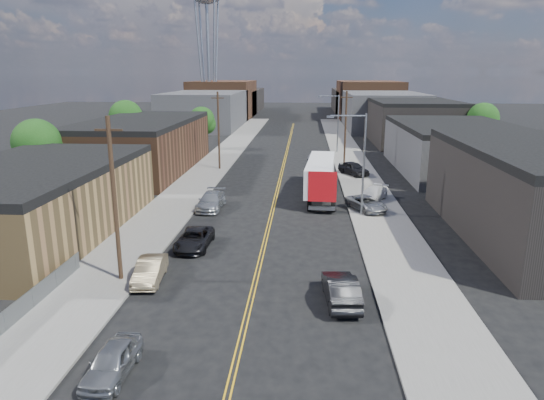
# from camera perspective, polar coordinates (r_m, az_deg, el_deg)

# --- Properties ---
(ground) EXTENTS (260.00, 260.00, 0.00)m
(ground) POSITION_cam_1_polar(r_m,az_deg,el_deg) (77.77, 1.74, 5.66)
(ground) COLOR black
(ground) RESTS_ON ground
(centerline) EXTENTS (0.32, 120.00, 0.01)m
(centerline) POSITION_cam_1_polar(r_m,az_deg,el_deg) (63.02, 1.21, 3.50)
(centerline) COLOR gold
(centerline) RESTS_ON ground
(sidewalk_left) EXTENTS (5.00, 140.00, 0.15)m
(sidewalk_left) POSITION_cam_1_polar(r_m,az_deg,el_deg) (64.14, -7.32, 3.65)
(sidewalk_left) COLOR slate
(sidewalk_left) RESTS_ON ground
(sidewalk_right) EXTENTS (5.00, 140.00, 0.15)m
(sidewalk_right) POSITION_cam_1_polar(r_m,az_deg,el_deg) (63.28, 9.85, 3.40)
(sidewalk_right) COLOR slate
(sidewalk_right) RESTS_ON ground
(warehouse_tan) EXTENTS (12.00, 22.00, 5.60)m
(warehouse_tan) POSITION_cam_1_polar(r_m,az_deg,el_deg) (41.63, -26.34, -0.03)
(warehouse_tan) COLOR olive
(warehouse_tan) RESTS_ON ground
(warehouse_brown) EXTENTS (12.00, 26.00, 6.60)m
(warehouse_brown) POSITION_cam_1_polar(r_m,az_deg,el_deg) (64.85, -15.02, 6.28)
(warehouse_brown) COLOR #503220
(warehouse_brown) RESTS_ON ground
(industrial_right_b) EXTENTS (14.00, 24.00, 6.10)m
(industrial_right_b) POSITION_cam_1_polar(r_m,az_deg,el_deg) (66.23, 20.75, 5.77)
(industrial_right_b) COLOR #333335
(industrial_right_b) RESTS_ON ground
(industrial_right_c) EXTENTS (14.00, 22.00, 7.60)m
(industrial_right_c) POSITION_cam_1_polar(r_m,az_deg,el_deg) (91.17, 16.18, 8.84)
(industrial_right_c) COLOR black
(industrial_right_c) RESTS_ON ground
(skyline_left_a) EXTENTS (16.00, 30.00, 8.00)m
(skyline_left_a) POSITION_cam_1_polar(r_m,az_deg,el_deg) (114.35, -7.78, 10.48)
(skyline_left_a) COLOR #333335
(skyline_left_a) RESTS_ON ground
(skyline_right_a) EXTENTS (16.00, 30.00, 8.00)m
(skyline_right_a) POSITION_cam_1_polar(r_m,az_deg,el_deg) (113.34, 12.78, 10.22)
(skyline_right_a) COLOR #333335
(skyline_right_a) RESTS_ON ground
(skyline_left_b) EXTENTS (16.00, 26.00, 10.00)m
(skyline_left_b) POSITION_cam_1_polar(r_m,az_deg,el_deg) (138.82, -5.71, 11.70)
(skyline_left_b) COLOR #503220
(skyline_left_b) RESTS_ON ground
(skyline_right_b) EXTENTS (16.00, 26.00, 10.00)m
(skyline_right_b) POSITION_cam_1_polar(r_m,az_deg,el_deg) (137.99, 11.25, 11.47)
(skyline_right_b) COLOR #503220
(skyline_right_b) RESTS_ON ground
(skyline_left_c) EXTENTS (16.00, 40.00, 7.00)m
(skyline_left_c) POSITION_cam_1_polar(r_m,az_deg,el_deg) (158.63, -4.49, 11.56)
(skyline_left_c) COLOR black
(skyline_left_c) RESTS_ON ground
(skyline_right_c) EXTENTS (16.00, 40.00, 7.00)m
(skyline_right_c) POSITION_cam_1_polar(r_m,az_deg,el_deg) (157.91, 10.32, 11.36)
(skyline_right_c) COLOR black
(skyline_right_c) RESTS_ON ground
(streetlight_near) EXTENTS (3.39, 0.25, 9.00)m
(streetlight_near) POSITION_cam_1_polar(r_m,az_deg,el_deg) (42.58, 10.25, 5.07)
(streetlight_near) COLOR gray
(streetlight_near) RESTS_ON ground
(streetlight_far) EXTENTS (3.39, 0.25, 9.00)m
(streetlight_far) POSITION_cam_1_polar(r_m,az_deg,el_deg) (77.19, 7.49, 9.46)
(streetlight_far) COLOR gray
(streetlight_far) RESTS_ON ground
(utility_pole_left_near) EXTENTS (1.60, 0.26, 10.00)m
(utility_pole_left_near) POSITION_cam_1_polar(r_m,az_deg,el_deg) (29.82, -18.04, 0.05)
(utility_pole_left_near) COLOR black
(utility_pole_left_near) RESTS_ON ground
(utility_pole_left_far) EXTENTS (1.60, 0.26, 10.00)m
(utility_pole_left_far) POSITION_cam_1_polar(r_m,az_deg,el_deg) (63.13, -6.30, 8.15)
(utility_pole_left_far) COLOR black
(utility_pole_left_far) RESTS_ON ground
(utility_pole_right) EXTENTS (1.60, 0.26, 10.00)m
(utility_pole_right) POSITION_cam_1_polar(r_m,az_deg,el_deg) (65.34, 8.64, 8.30)
(utility_pole_right) COLOR black
(utility_pole_right) RESTS_ON ground
(chainlink_fence) EXTENTS (0.05, 16.00, 1.22)m
(chainlink_fence) POSITION_cam_1_polar(r_m,az_deg,el_deg) (27.44, -28.95, -12.43)
(chainlink_fence) COLOR slate
(chainlink_fence) RESTS_ON ground
(tree_left_near) EXTENTS (4.85, 4.76, 7.91)m
(tree_left_near) POSITION_cam_1_polar(r_m,az_deg,el_deg) (54.35, -25.85, 5.74)
(tree_left_near) COLOR black
(tree_left_near) RESTS_ON ground
(tree_left_mid) EXTENTS (5.10, 5.04, 8.37)m
(tree_left_mid) POSITION_cam_1_polar(r_m,az_deg,el_deg) (76.88, -16.75, 9.06)
(tree_left_mid) COLOR black
(tree_left_mid) RESTS_ON ground
(tree_left_far) EXTENTS (4.35, 4.20, 6.97)m
(tree_left_far) POSITION_cam_1_polar(r_m,az_deg,el_deg) (80.88, -8.23, 9.13)
(tree_left_far) COLOR black
(tree_left_far) RESTS_ON ground
(tree_right_far) EXTENTS (4.85, 4.76, 7.91)m
(tree_right_far) POSITION_cam_1_polar(r_m,az_deg,el_deg) (81.71, 23.59, 8.55)
(tree_right_far) COLOR black
(tree_right_far) RESTS_ON ground
(semi_truck) EXTENTS (3.37, 14.97, 3.88)m
(semi_truck) POSITION_cam_1_polar(r_m,az_deg,el_deg) (50.41, 5.67, 3.12)
(semi_truck) COLOR white
(semi_truck) RESTS_ON ground
(car_left_a) EXTENTS (1.70, 3.96, 1.33)m
(car_left_a) POSITION_cam_1_polar(r_m,az_deg,el_deg) (22.35, -18.28, -17.57)
(car_left_a) COLOR #939697
(car_left_a) RESTS_ON ground
(car_left_b) EXTENTS (1.86, 4.35, 1.39)m
(car_left_b) POSITION_cam_1_polar(r_m,az_deg,el_deg) (30.66, -14.17, -8.02)
(car_left_b) COLOR #8E7C5D
(car_left_b) RESTS_ON ground
(car_left_c) EXTENTS (2.29, 4.86, 1.34)m
(car_left_c) POSITION_cam_1_polar(r_m,az_deg,el_deg) (35.63, -9.13, -4.53)
(car_left_c) COLOR black
(car_left_c) RESTS_ON ground
(car_left_d) EXTENTS (2.30, 5.31, 1.52)m
(car_left_d) POSITION_cam_1_polar(r_m,az_deg,el_deg) (45.44, -7.17, -0.10)
(car_left_d) COLOR #A2A5A7
(car_left_d) RESTS_ON ground
(car_right_oncoming) EXTENTS (2.06, 4.91, 1.58)m
(car_right_oncoming) POSITION_cam_1_polar(r_m,az_deg,el_deg) (27.38, 8.11, -10.35)
(car_right_oncoming) COLOR black
(car_right_oncoming) RESTS_ON ground
(car_right_lot_a) EXTENTS (4.02, 5.11, 1.29)m
(car_right_lot_a) POSITION_cam_1_polar(r_m,az_deg,el_deg) (44.94, 11.03, -0.38)
(car_right_lot_a) COLOR #96989B
(car_right_lot_a) RESTS_ON sidewalk_right
(car_right_lot_b) EXTENTS (3.78, 4.73, 1.28)m
(car_right_lot_b) POSITION_cam_1_polar(r_m,az_deg,el_deg) (48.60, 11.78, 0.72)
(car_right_lot_b) COLOR silver
(car_right_lot_b) RESTS_ON sidewalk_right
(car_right_lot_c) EXTENTS (3.97, 5.01, 1.60)m
(car_right_lot_c) POSITION_cam_1_polar(r_m,az_deg,el_deg) (60.34, 9.58, 3.70)
(car_right_lot_c) COLOR black
(car_right_lot_c) RESTS_ON sidewalk_right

